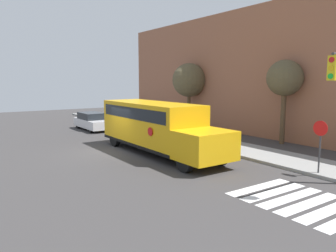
{
  "coord_description": "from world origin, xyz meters",
  "views": [
    {
      "loc": [
        17.47,
        -7.86,
        4.09
      ],
      "look_at": [
        2.4,
        2.48,
        1.57
      ],
      "focal_mm": 35.0,
      "sensor_mm": 36.0,
      "label": 1
    }
  ],
  "objects_px": {
    "parked_car": "(93,121)",
    "stop_sign": "(320,140)",
    "tree_far_sidewalk": "(285,79)",
    "tree_near_sidewalk": "(189,80)",
    "school_bus": "(155,125)"
  },
  "relations": [
    {
      "from": "school_bus",
      "to": "stop_sign",
      "type": "distance_m",
      "value": 8.59
    },
    {
      "from": "parked_car",
      "to": "stop_sign",
      "type": "height_order",
      "value": "stop_sign"
    },
    {
      "from": "stop_sign",
      "to": "tree_far_sidewalk",
      "type": "bearing_deg",
      "value": 137.91
    },
    {
      "from": "parked_car",
      "to": "tree_near_sidewalk",
      "type": "height_order",
      "value": "tree_near_sidewalk"
    },
    {
      "from": "tree_near_sidewalk",
      "to": "tree_far_sidewalk",
      "type": "distance_m",
      "value": 9.84
    },
    {
      "from": "stop_sign",
      "to": "tree_far_sidewalk",
      "type": "distance_m",
      "value": 7.95
    },
    {
      "from": "school_bus",
      "to": "tree_near_sidewalk",
      "type": "relative_size",
      "value": 1.7
    },
    {
      "from": "tree_far_sidewalk",
      "to": "tree_near_sidewalk",
      "type": "bearing_deg",
      "value": -179.58
    },
    {
      "from": "parked_car",
      "to": "tree_near_sidewalk",
      "type": "bearing_deg",
      "value": 68.01
    },
    {
      "from": "tree_near_sidewalk",
      "to": "parked_car",
      "type": "bearing_deg",
      "value": -111.99
    },
    {
      "from": "parked_car",
      "to": "stop_sign",
      "type": "distance_m",
      "value": 18.8
    },
    {
      "from": "school_bus",
      "to": "stop_sign",
      "type": "xyz_separation_m",
      "value": [
        7.93,
        3.31,
        -0.05
      ]
    },
    {
      "from": "parked_car",
      "to": "school_bus",
      "type": "bearing_deg",
      "value": -2.32
    },
    {
      "from": "tree_far_sidewalk",
      "to": "parked_car",
      "type": "bearing_deg",
      "value": -148.7
    },
    {
      "from": "school_bus",
      "to": "tree_near_sidewalk",
      "type": "height_order",
      "value": "tree_near_sidewalk"
    }
  ]
}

